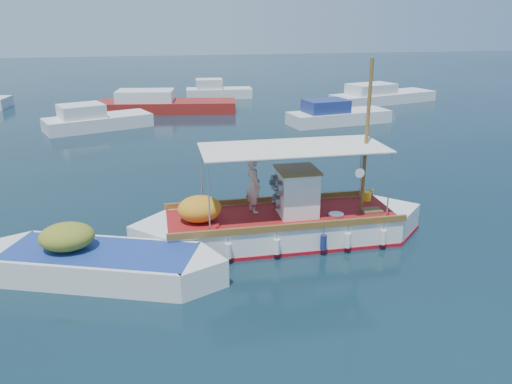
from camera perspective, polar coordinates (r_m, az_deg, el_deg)
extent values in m
plane|color=black|center=(15.43, 2.14, -6.09)|extent=(160.00, 160.00, 0.00)
cube|color=white|center=(15.68, 2.91, -4.36)|extent=(7.02, 2.35, 1.03)
cube|color=white|center=(15.26, -10.03, -5.35)|extent=(2.34, 2.34, 1.03)
cube|color=white|center=(16.84, 14.59, -3.27)|extent=(2.34, 2.34, 1.03)
cube|color=maroon|center=(15.80, 2.89, -5.39)|extent=(7.11, 2.42, 0.17)
cube|color=maroon|center=(15.48, 2.94, -2.68)|extent=(7.02, 2.16, 0.06)
cube|color=brown|center=(16.51, 1.95, -0.81)|extent=(7.11, 0.10, 0.19)
cube|color=brown|center=(14.39, 4.10, -4.00)|extent=(7.11, 0.10, 0.19)
cube|color=white|center=(15.35, 4.68, -0.06)|extent=(1.12, 1.22, 1.40)
cube|color=brown|center=(15.12, 4.76, 2.55)|extent=(1.22, 1.31, 0.06)
cylinder|color=slate|center=(14.83, 2.77, 0.43)|extent=(0.21, 0.47, 0.47)
cylinder|color=slate|center=(15.38, 2.23, 1.15)|extent=(0.21, 0.47, 0.47)
cylinder|color=slate|center=(15.28, 2.46, -1.03)|extent=(0.21, 0.47, 0.47)
cylinder|color=brown|center=(15.61, 12.51, 6.15)|extent=(0.11, 0.11, 4.68)
cylinder|color=brown|center=(15.41, 9.85, 4.72)|extent=(1.68, 0.08, 0.07)
cylinder|color=silver|center=(15.71, -6.23, 1.71)|extent=(0.04, 0.04, 2.11)
cylinder|color=silver|center=(13.77, -5.40, -0.85)|extent=(0.04, 0.04, 2.11)
cylinder|color=silver|center=(16.99, 11.99, 2.76)|extent=(0.04, 0.04, 2.11)
cylinder|color=silver|center=(15.21, 14.98, 0.55)|extent=(0.04, 0.04, 2.11)
cube|color=silver|center=(14.89, 4.31, 5.07)|extent=(5.52, 2.25, 0.04)
ellipsoid|color=orange|center=(14.94, -6.47, -1.93)|extent=(1.31, 1.11, 0.79)
cube|color=yellow|center=(16.19, 6.69, -1.00)|extent=(0.23, 0.17, 0.37)
cylinder|color=yellow|center=(16.98, 12.56, -0.47)|extent=(0.28, 0.28, 0.32)
cube|color=brown|center=(16.02, 13.06, -2.12)|extent=(0.61, 0.42, 0.11)
cylinder|color=#B2B2B2|center=(15.46, 9.15, -2.66)|extent=(0.47, 0.47, 0.11)
cylinder|color=white|center=(14.73, 11.79, 2.12)|extent=(0.28, 0.03, 0.28)
cylinder|color=white|center=(14.14, -3.19, -6.72)|extent=(0.19, 0.19, 0.45)
cylinder|color=navy|center=(14.75, 7.71, -5.72)|extent=(0.19, 0.19, 0.45)
cylinder|color=white|center=(15.43, 14.33, -5.01)|extent=(0.19, 0.19, 0.45)
imported|color=#BCB19C|center=(15.38, -0.32, 0.81)|extent=(0.57, 0.73, 1.77)
cube|color=white|center=(14.16, -17.26, -8.27)|extent=(5.41, 3.58, 0.99)
cube|color=white|center=(15.38, -25.83, -7.14)|extent=(1.85, 1.85, 0.99)
cube|color=white|center=(13.31, -7.29, -9.35)|extent=(1.85, 1.85, 0.99)
cube|color=navy|center=(13.95, -17.46, -6.55)|extent=(5.34, 3.38, 0.05)
ellipsoid|color=olive|center=(14.19, -20.81, -4.80)|extent=(1.77, 1.61, 0.72)
cube|color=silver|center=(32.93, -17.56, 7.43)|extent=(6.79, 4.56, 1.00)
cube|color=silver|center=(32.54, -19.34, 8.73)|extent=(3.11, 2.83, 0.80)
cube|color=maroon|center=(37.70, -10.15, 9.45)|extent=(10.33, 4.16, 1.00)
cube|color=silver|center=(37.76, -12.54, 10.70)|extent=(4.31, 2.91, 0.80)
cube|color=silver|center=(33.46, 9.44, 8.25)|extent=(7.02, 3.34, 1.00)
cube|color=navy|center=(32.80, 7.99, 9.70)|extent=(2.98, 2.31, 0.80)
cube|color=silver|center=(42.51, 14.34, 10.27)|extent=(9.45, 5.14, 1.00)
cube|color=silver|center=(41.48, 13.03, 11.41)|extent=(4.12, 3.18, 0.80)
cube|color=silver|center=(43.96, -4.24, 11.09)|extent=(5.70, 2.41, 1.00)
cube|color=silver|center=(43.80, -5.38, 12.22)|extent=(2.35, 1.86, 0.80)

